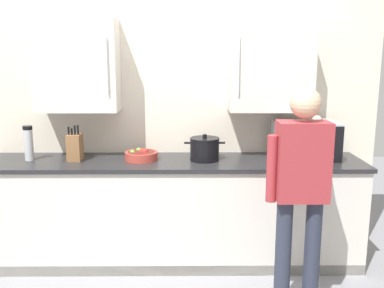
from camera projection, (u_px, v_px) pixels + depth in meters
back_wall_tiled at (175, 98)px, 3.84m from camera, size 3.62×0.44×2.60m
counter_unit at (175, 211)px, 3.74m from camera, size 3.18×0.62×0.91m
microwave_oven at (302, 141)px, 3.66m from camera, size 0.53×0.72×0.32m
fruit_bowl at (141, 155)px, 3.66m from camera, size 0.28×0.28×0.10m
stock_pot at (205, 149)px, 3.63m from camera, size 0.34×0.25×0.22m
knife_block at (75, 147)px, 3.63m from camera, size 0.11×0.15×0.30m
thermos_flask at (29, 143)px, 3.62m from camera, size 0.08×0.08×0.29m
person_figure at (301, 183)px, 2.89m from camera, size 0.50×0.61×1.57m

